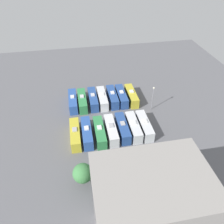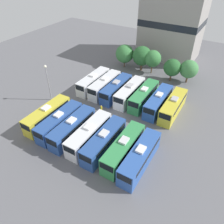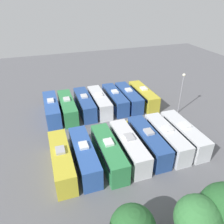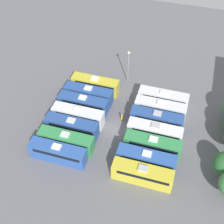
% 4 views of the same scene
% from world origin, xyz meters
% --- Properties ---
extents(ground_plane, '(112.58, 112.58, 0.00)m').
position_xyz_m(ground_plane, '(0.00, 0.00, 0.00)').
color(ground_plane, slate).
extents(bus_0, '(2.60, 10.46, 3.69)m').
position_xyz_m(bus_0, '(-9.85, -7.49, 1.84)').
color(bus_0, gold).
rests_on(bus_0, ground_plane).
extents(bus_1, '(2.60, 10.46, 3.69)m').
position_xyz_m(bus_1, '(-6.48, -7.83, 1.84)').
color(bus_1, '#284C93').
rests_on(bus_1, ground_plane).
extents(bus_2, '(2.60, 10.46, 3.69)m').
position_xyz_m(bus_2, '(-3.43, -7.93, 1.84)').
color(bus_2, '#284C93').
rests_on(bus_2, ground_plane).
extents(bus_3, '(2.60, 10.46, 3.69)m').
position_xyz_m(bus_3, '(0.05, -7.72, 1.84)').
color(bus_3, silver).
rests_on(bus_3, ground_plane).
extents(bus_4, '(2.60, 10.46, 3.69)m').
position_xyz_m(bus_4, '(3.14, -7.84, 1.84)').
color(bus_4, '#284C93').
rests_on(bus_4, ground_plane).
extents(bus_5, '(2.60, 10.46, 3.69)m').
position_xyz_m(bus_5, '(6.67, -7.57, 1.84)').
color(bus_5, '#338C4C').
rests_on(bus_5, ground_plane).
extents(bus_6, '(2.60, 10.46, 3.69)m').
position_xyz_m(bus_6, '(9.71, -7.93, 1.84)').
color(bus_6, '#2D56A8').
rests_on(bus_6, ground_plane).
extents(bus_7, '(2.60, 10.46, 3.69)m').
position_xyz_m(bus_7, '(-9.74, 7.69, 1.84)').
color(bus_7, silver).
rests_on(bus_7, ground_plane).
extents(bus_8, '(2.60, 10.46, 3.69)m').
position_xyz_m(bus_8, '(-6.54, 7.69, 1.84)').
color(bus_8, silver).
rests_on(bus_8, ground_plane).
extents(bus_9, '(2.60, 10.46, 3.69)m').
position_xyz_m(bus_9, '(-3.41, 7.54, 1.84)').
color(bus_9, '#284C93').
rests_on(bus_9, ground_plane).
extents(bus_10, '(2.60, 10.46, 3.69)m').
position_xyz_m(bus_10, '(-0.10, 7.81, 1.84)').
color(bus_10, silver).
rests_on(bus_10, ground_plane).
extents(bus_11, '(2.60, 10.46, 3.69)m').
position_xyz_m(bus_11, '(3.13, 8.06, 1.84)').
color(bus_11, '#338C4C').
rests_on(bus_11, ground_plane).
extents(bus_12, '(2.60, 10.46, 3.69)m').
position_xyz_m(bus_12, '(6.61, 7.63, 1.84)').
color(bus_12, '#2D56A8').
rests_on(bus_12, ground_plane).
extents(bus_13, '(2.60, 10.46, 3.69)m').
position_xyz_m(bus_13, '(9.77, 7.64, 1.84)').
color(bus_13, gold).
rests_on(bus_13, ground_plane).
extents(worker_person, '(0.36, 0.36, 1.70)m').
position_xyz_m(worker_person, '(-2.89, 0.52, 0.79)').
color(worker_person, gold).
rests_on(worker_person, ground_plane).
extents(light_pole, '(0.60, 0.60, 8.38)m').
position_xyz_m(light_pole, '(-14.91, -1.39, 5.63)').
color(light_pole, gray).
rests_on(light_pole, ground_plane).
extents(tree_2, '(4.36, 4.36, 6.29)m').
position_xyz_m(tree_2, '(-0.85, 22.10, 4.11)').
color(tree_2, brown).
rests_on(tree_2, ground_plane).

